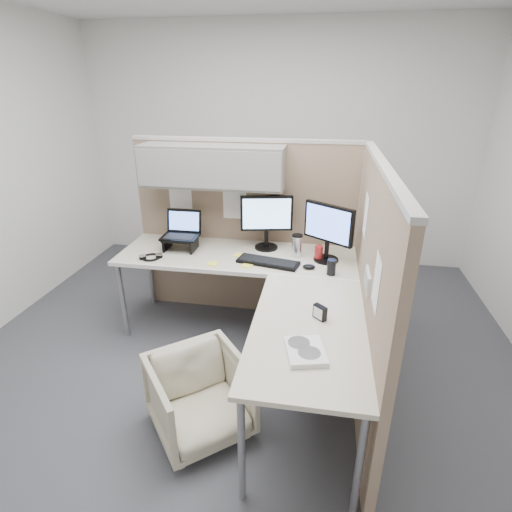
% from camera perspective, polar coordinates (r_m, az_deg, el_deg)
% --- Properties ---
extents(ground, '(4.50, 4.50, 0.00)m').
position_cam_1_polar(ground, '(3.26, -2.57, -15.48)').
color(ground, '#3C3C41').
rests_on(ground, ground).
extents(partition_back, '(2.00, 0.36, 1.63)m').
position_cam_1_polar(partition_back, '(3.53, -3.50, 7.76)').
color(partition_back, '#8D735C').
rests_on(partition_back, ground).
extents(partition_right, '(0.07, 2.03, 1.63)m').
position_cam_1_polar(partition_right, '(2.72, 15.69, -4.38)').
color(partition_right, '#8D735C').
rests_on(partition_right, ground).
extents(desk, '(2.00, 1.98, 0.73)m').
position_cam_1_polar(desk, '(2.97, 0.06, -3.86)').
color(desk, beige).
rests_on(desk, ground).
extents(office_chair, '(0.76, 0.76, 0.57)m').
position_cam_1_polar(office_chair, '(2.63, -8.03, -18.85)').
color(office_chair, '#BAB094').
rests_on(office_chair, ground).
extents(monitor_left, '(0.44, 0.20, 0.47)m').
position_cam_1_polar(monitor_left, '(3.38, 1.52, 5.45)').
color(monitor_left, black).
rests_on(monitor_left, desk).
extents(monitor_right, '(0.38, 0.28, 0.47)m').
position_cam_1_polar(monitor_right, '(3.18, 10.27, 3.91)').
color(monitor_right, black).
rests_on(monitor_right, desk).
extents(laptop_station, '(0.31, 0.26, 0.32)m').
position_cam_1_polar(laptop_station, '(3.49, -10.64, 2.96)').
color(laptop_station, black).
rests_on(laptop_station, desk).
extents(keyboard, '(0.51, 0.26, 0.02)m').
position_cam_1_polar(keyboard, '(3.18, 1.72, -0.87)').
color(keyboard, black).
rests_on(keyboard, desk).
extents(mouse, '(0.10, 0.06, 0.03)m').
position_cam_1_polar(mouse, '(3.11, 7.57, -1.53)').
color(mouse, black).
rests_on(mouse, desk).
extents(travel_mug, '(0.09, 0.09, 0.19)m').
position_cam_1_polar(travel_mug, '(3.29, 5.89, 1.49)').
color(travel_mug, silver).
rests_on(travel_mug, desk).
extents(soda_can_green, '(0.07, 0.07, 0.12)m').
position_cam_1_polar(soda_can_green, '(3.03, 10.72, -1.57)').
color(soda_can_green, black).
rests_on(soda_can_green, desk).
extents(soda_can_silver, '(0.07, 0.07, 0.12)m').
position_cam_1_polar(soda_can_silver, '(3.26, 8.94, 0.46)').
color(soda_can_silver, '#B21E1E').
rests_on(soda_can_silver, desk).
extents(sticky_note_b, '(0.10, 0.10, 0.01)m').
position_cam_1_polar(sticky_note_b, '(3.13, -1.32, -1.38)').
color(sticky_note_b, '#F8EC41').
rests_on(sticky_note_b, desk).
extents(sticky_note_d, '(0.08, 0.08, 0.01)m').
position_cam_1_polar(sticky_note_d, '(3.33, -2.53, 0.14)').
color(sticky_note_d, '#F8EC41').
rests_on(sticky_note_d, desk).
extents(sticky_note_a, '(0.08, 0.08, 0.01)m').
position_cam_1_polar(sticky_note_a, '(3.18, -6.25, -1.11)').
color(sticky_note_a, '#F8EC41').
rests_on(sticky_note_a, desk).
extents(headphones, '(0.20, 0.20, 0.03)m').
position_cam_1_polar(headphones, '(3.38, -14.78, -0.13)').
color(headphones, black).
rests_on(headphones, desk).
extents(paper_stack, '(0.25, 0.29, 0.03)m').
position_cam_1_polar(paper_stack, '(2.19, 7.08, -13.34)').
color(paper_stack, white).
rests_on(paper_stack, desk).
extents(desk_clock, '(0.09, 0.09, 0.09)m').
position_cam_1_polar(desk_clock, '(2.47, 9.11, -7.95)').
color(desk_clock, black).
rests_on(desk_clock, desk).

